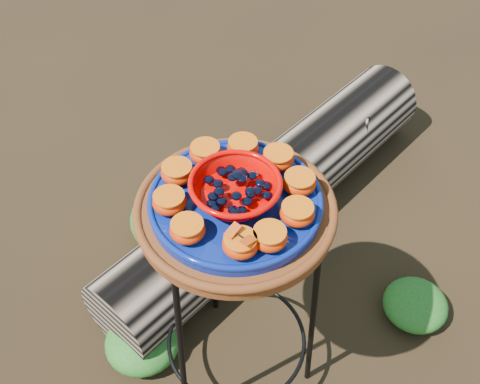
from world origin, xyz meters
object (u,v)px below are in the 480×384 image
object	(u,v)px
terracotta_saucer	(235,212)
cobalt_plate	(235,203)
driftwood_log	(273,190)
red_bowl	(235,190)
plant_stand	(236,302)

from	to	relation	value
terracotta_saucer	cobalt_plate	bearing A→B (deg)	0.00
terracotta_saucer	driftwood_log	world-z (taller)	terracotta_saucer
terracotta_saucer	red_bowl	world-z (taller)	red_bowl
plant_stand	cobalt_plate	distance (m)	0.40
plant_stand	terracotta_saucer	bearing A→B (deg)	0.00
terracotta_saucer	red_bowl	bearing A→B (deg)	0.00
cobalt_plate	terracotta_saucer	bearing A→B (deg)	0.00
red_bowl	plant_stand	bearing A→B (deg)	0.00
cobalt_plate	red_bowl	bearing A→B (deg)	0.00
plant_stand	red_bowl	world-z (taller)	red_bowl
cobalt_plate	red_bowl	world-z (taller)	red_bowl
terracotta_saucer	driftwood_log	distance (m)	0.85
plant_stand	driftwood_log	distance (m)	0.66
terracotta_saucer	red_bowl	distance (m)	0.07
terracotta_saucer	cobalt_plate	world-z (taller)	cobalt_plate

